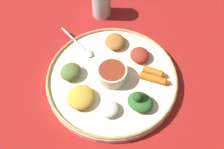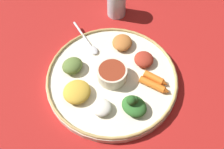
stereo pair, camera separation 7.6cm
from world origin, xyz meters
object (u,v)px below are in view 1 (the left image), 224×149
(carrot_near_spoon, at_px, (155,79))
(drinking_glass, at_px, (101,4))
(center_bowl, at_px, (112,73))
(carrot_outer, at_px, (155,72))
(spoon, at_px, (81,47))
(greens_pile, at_px, (140,101))

(carrot_near_spoon, relative_size, drinking_glass, 0.80)
(center_bowl, xyz_separation_m, carrot_outer, (0.11, -0.05, -0.01))
(spoon, relative_size, drinking_glass, 1.49)
(carrot_outer, bearing_deg, drinking_glass, 88.30)
(spoon, distance_m, carrot_near_spoon, 0.24)
(carrot_near_spoon, bearing_deg, center_bowl, 142.51)
(center_bowl, relative_size, greens_pile, 0.96)
(carrot_near_spoon, height_order, carrot_outer, same)
(greens_pile, bearing_deg, drinking_glass, 74.33)
(center_bowl, bearing_deg, spoon, 98.30)
(spoon, relative_size, carrot_outer, 2.18)
(spoon, distance_m, carrot_outer, 0.23)
(greens_pile, relative_size, carrot_near_spoon, 1.09)
(spoon, relative_size, carrot_near_spoon, 1.87)
(center_bowl, distance_m, drinking_glass, 0.27)
(center_bowl, xyz_separation_m, carrot_near_spoon, (0.09, -0.07, -0.01))
(spoon, bearing_deg, greens_pile, -81.78)
(center_bowl, xyz_separation_m, spoon, (-0.02, 0.14, -0.02))
(center_bowl, height_order, spoon, center_bowl)
(center_bowl, xyz_separation_m, drinking_glass, (0.12, 0.25, 0.00))
(center_bowl, distance_m, greens_pile, 0.11)
(drinking_glass, bearing_deg, greens_pile, -105.67)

